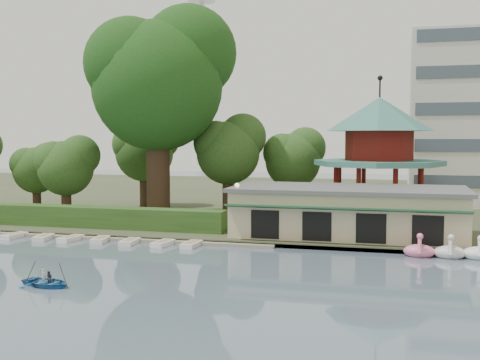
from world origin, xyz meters
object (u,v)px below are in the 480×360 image
(boathouse, at_px, (348,211))
(pavilion, at_px, (379,146))
(dock, at_px, (74,236))
(big_tree, at_px, (160,75))
(rowboat_with_passengers, at_px, (46,278))

(boathouse, distance_m, pavilion, 11.43)
(dock, height_order, boathouse, boathouse)
(big_tree, bearing_deg, boathouse, -18.31)
(boathouse, height_order, rowboat_with_passengers, boathouse)
(boathouse, relative_size, pavilion, 1.38)
(dock, xyz_separation_m, pavilion, (24.00, 14.80, 7.36))
(dock, bearing_deg, boathouse, 12.24)
(boathouse, xyz_separation_m, pavilion, (2.00, 10.03, 5.11))
(pavilion, height_order, rowboat_with_passengers, pavilion)
(boathouse, xyz_separation_m, big_tree, (-18.83, 6.23, 11.99))
(dock, bearing_deg, rowboat_with_passengers, -64.95)
(boathouse, height_order, big_tree, big_tree)
(boathouse, height_order, pavilion, pavilion)
(pavilion, distance_m, rowboat_with_passengers, 34.94)
(pavilion, xyz_separation_m, big_tree, (-20.83, -3.79, 6.87))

